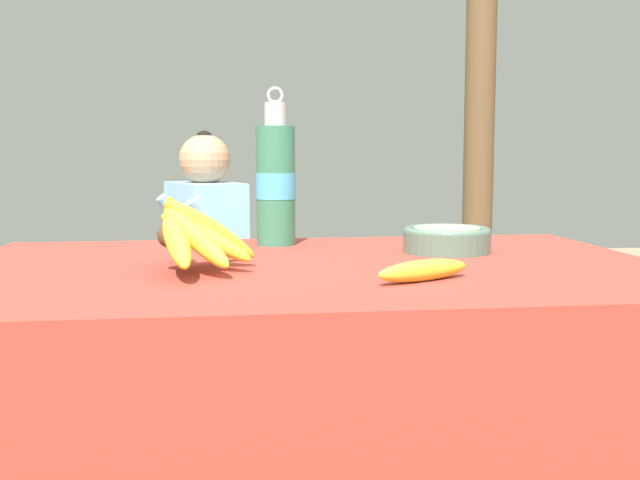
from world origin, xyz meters
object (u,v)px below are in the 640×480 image
object	(u,v)px
loose_banana_front	(423,270)
seated_vendor	(193,256)
support_post_far	(480,97)
wooden_bench	(237,321)
banana_bunch_ripe	(193,234)
serving_bowl	(447,238)
water_bottle	(276,182)
banana_bunch_green	(355,283)

from	to	relation	value
loose_banana_front	seated_vendor	size ratio (longest dim) A/B	0.18
support_post_far	wooden_bench	bearing A→B (deg)	-157.43
wooden_bench	banana_bunch_ripe	bearing A→B (deg)	-94.73
serving_bowl	loose_banana_front	size ratio (longest dim) A/B	0.99
water_bottle	banana_bunch_green	xyz separation A→B (m)	(0.39, 1.14, -0.43)
serving_bowl	banana_bunch_green	xyz separation A→B (m)	(0.05, 1.32, -0.32)
banana_bunch_ripe	water_bottle	bearing A→B (deg)	64.23
loose_banana_front	banana_bunch_green	size ratio (longest dim) A/B	0.63
serving_bowl	banana_bunch_green	bearing A→B (deg)	87.90
serving_bowl	banana_bunch_green	size ratio (longest dim) A/B	0.62
support_post_far	loose_banana_front	bearing A→B (deg)	-111.22
loose_banana_front	support_post_far	xyz separation A→B (m)	(0.82, 2.11, 0.42)
serving_bowl	support_post_far	bearing A→B (deg)	69.05
loose_banana_front	seated_vendor	bearing A→B (deg)	104.01
loose_banana_front	banana_bunch_green	xyz separation A→B (m)	(0.19, 1.67, -0.30)
water_bottle	loose_banana_front	bearing A→B (deg)	-69.64
seated_vendor	support_post_far	size ratio (longest dim) A/B	0.44
seated_vendor	banana_bunch_green	bearing A→B (deg)	164.65
loose_banana_front	banana_bunch_green	distance (m)	1.71
banana_bunch_ripe	loose_banana_front	world-z (taller)	banana_bunch_ripe
serving_bowl	wooden_bench	world-z (taller)	serving_bowl
water_bottle	support_post_far	xyz separation A→B (m)	(1.02, 1.58, 0.30)
wooden_bench	banana_bunch_green	distance (m)	0.46
wooden_bench	banana_bunch_green	bearing A→B (deg)	-0.08
banana_bunch_green	serving_bowl	bearing A→B (deg)	-92.10
serving_bowl	seated_vendor	world-z (taller)	seated_vendor
banana_bunch_ripe	water_bottle	size ratio (longest dim) A/B	0.96
water_bottle	loose_banana_front	size ratio (longest dim) A/B	1.90
water_bottle	support_post_far	size ratio (longest dim) A/B	0.15
water_bottle	banana_bunch_green	distance (m)	1.28
banana_bunch_green	seated_vendor	bearing A→B (deg)	-175.41
banana_bunch_ripe	support_post_far	bearing A→B (deg)	58.50
water_bottle	loose_banana_front	xyz separation A→B (m)	(0.20, -0.53, -0.12)
seated_vendor	banana_bunch_green	xyz separation A→B (m)	(0.60, 0.05, -0.12)
loose_banana_front	wooden_bench	size ratio (longest dim) A/B	0.12
banana_bunch_green	support_post_far	distance (m)	1.06
serving_bowl	wooden_bench	size ratio (longest dim) A/B	0.12
loose_banana_front	wooden_bench	world-z (taller)	loose_banana_front
loose_banana_front	banana_bunch_green	world-z (taller)	loose_banana_front
wooden_bench	support_post_far	bearing A→B (deg)	22.57
loose_banana_front	wooden_bench	bearing A→B (deg)	98.54
support_post_far	banana_bunch_green	bearing A→B (deg)	-144.54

